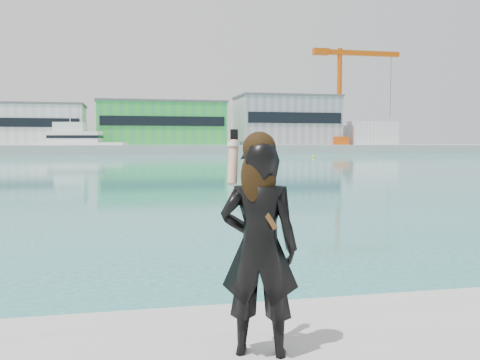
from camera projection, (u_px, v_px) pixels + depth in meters
The scene contains 10 objects.
far_quay at pixel (128, 149), 131.29m from camera, with size 320.00×40.00×2.00m, color #9E9E99.
warehouse_white at pixel (31, 124), 124.19m from camera, with size 24.48×15.35×9.50m.
warehouse_green at pixel (161, 123), 130.61m from camera, with size 30.60×16.36×10.50m.
warehouse_grey_right at pixel (286, 120), 137.42m from camera, with size 25.50×15.35×12.50m.
ancillary_shed at pixel (368, 133), 140.45m from camera, with size 12.00×10.00×6.00m, color silver.
dock_crane at pixel (344, 93), 133.96m from camera, with size 23.00×4.00×24.00m.
flagpole_right at pixel (223, 126), 126.89m from camera, with size 1.28×0.16×8.00m.
motor_yacht at pixel (78, 143), 115.80m from camera, with size 20.20×9.46×9.09m.
buoy_near at pixel (313, 158), 89.78m from camera, with size 0.50×0.50×0.50m, color #FEFF0D.
woman at pixel (259, 242), 4.17m from camera, with size 0.71×0.58×1.78m.
Camera 1 is at (-1.41, -4.36, 2.47)m, focal length 40.00 mm.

